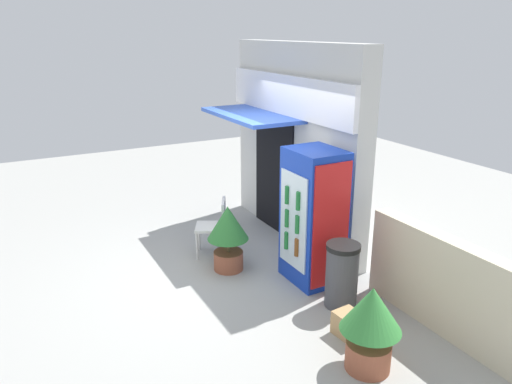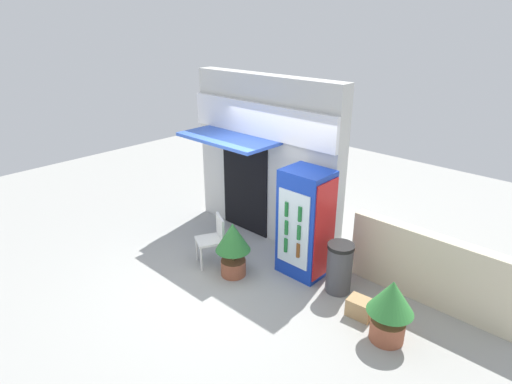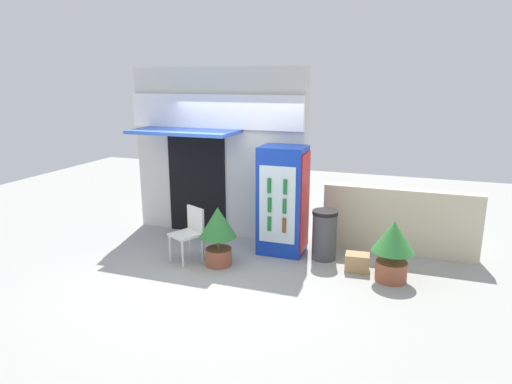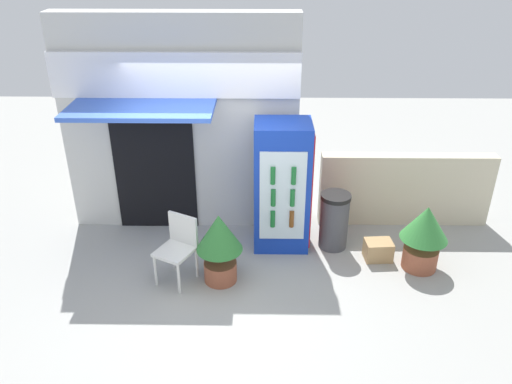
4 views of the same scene
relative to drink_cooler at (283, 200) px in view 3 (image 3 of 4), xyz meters
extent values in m
plane|color=#A3A39E|center=(-0.88, -0.87, -0.91)|extent=(16.00, 16.00, 0.00)
cube|color=silver|center=(-1.43, 0.63, 0.64)|extent=(3.32, 0.32, 3.10)
cube|color=white|center=(-1.43, 0.43, 1.41)|extent=(3.32, 0.08, 0.60)
cube|color=blue|center=(-1.83, 0.02, 1.08)|extent=(1.87, 0.90, 0.06)
cube|color=black|center=(-1.83, 0.45, 0.06)|extent=(1.16, 0.03, 1.94)
cube|color=#1438B2|center=(-0.01, 0.01, 0.00)|extent=(0.75, 0.61, 1.83)
cube|color=silver|center=(-0.01, -0.31, 0.00)|extent=(0.60, 0.02, 1.28)
cube|color=red|center=(0.38, 0.01, 0.00)|extent=(0.02, 0.55, 1.64)
cylinder|color=#196B2D|center=(-0.13, -0.33, -0.32)|extent=(0.06, 0.06, 0.24)
cylinder|color=brown|center=(0.12, -0.33, -0.32)|extent=(0.06, 0.06, 0.24)
cylinder|color=#196B2D|center=(-0.13, -0.33, 0.00)|extent=(0.06, 0.06, 0.24)
cylinder|color=#196B2D|center=(0.12, -0.33, 0.00)|extent=(0.06, 0.06, 0.24)
cylinder|color=#196B2D|center=(-0.14, -0.33, 0.32)|extent=(0.06, 0.06, 0.24)
cylinder|color=#196B2D|center=(0.13, -0.33, 0.32)|extent=(0.06, 0.06, 0.24)
cylinder|color=silver|center=(-1.61, -1.00, -0.70)|extent=(0.04, 0.04, 0.43)
cylinder|color=silver|center=(-1.29, -1.16, -0.70)|extent=(0.04, 0.04, 0.43)
cylinder|color=silver|center=(-1.43, -0.65, -0.70)|extent=(0.04, 0.04, 0.43)
cylinder|color=silver|center=(-1.11, -0.82, -0.70)|extent=(0.04, 0.04, 0.43)
cube|color=silver|center=(-1.36, -0.91, -0.46)|extent=(0.57, 0.58, 0.04)
cube|color=silver|center=(-1.27, -0.73, -0.24)|extent=(0.39, 0.23, 0.40)
cylinder|color=#995138|center=(-0.80, -0.88, -0.78)|extent=(0.42, 0.42, 0.27)
cylinder|color=brown|center=(-0.80, -0.88, -0.54)|extent=(0.05, 0.05, 0.20)
cone|color=#2D7533|center=(-0.80, -0.88, -0.20)|extent=(0.58, 0.58, 0.48)
cylinder|color=#995138|center=(1.83, -0.56, -0.77)|extent=(0.46, 0.46, 0.30)
cylinder|color=brown|center=(1.83, -0.56, -0.54)|extent=(0.05, 0.05, 0.16)
cone|color=#388C3D|center=(1.83, -0.56, -0.23)|extent=(0.61, 0.61, 0.46)
cylinder|color=#47474C|center=(0.73, -0.06, -0.53)|extent=(0.40, 0.40, 0.76)
cylinder|color=black|center=(0.73, -0.06, -0.12)|extent=(0.42, 0.42, 0.06)
cube|color=beige|center=(1.87, 0.63, -0.36)|extent=(2.55, 0.22, 1.12)
cube|color=tan|center=(1.31, -0.37, -0.78)|extent=(0.38, 0.30, 0.27)
camera|label=1|loc=(4.96, -3.53, 2.36)|focal=34.38mm
camera|label=2|loc=(3.68, -5.11, 3.12)|focal=29.96mm
camera|label=3|loc=(1.99, -7.00, 1.97)|focal=31.52mm
camera|label=4|loc=(-0.27, -6.16, 3.11)|focal=35.54mm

